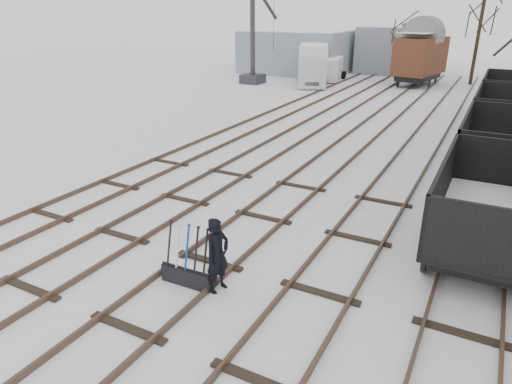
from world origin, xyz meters
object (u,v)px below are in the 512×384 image
ground_frame (189,272)px  worker (218,255)px  panel_van (329,69)px  freight_wagon_a (482,218)px  crane (254,56)px  lorry (313,64)px  box_van_wagon (421,55)px

ground_frame → worker: size_ratio=0.83×
worker → panel_van: size_ratio=0.37×
freight_wagon_a → crane: crane is taller
freight_wagon_a → lorry: size_ratio=0.79×
ground_frame → worker: (0.75, 0.10, 0.61)m
panel_van → box_van_wagon: bearing=-6.2°
worker → lorry: lorry is taller
ground_frame → panel_van: size_ratio=0.31×
ground_frame → crane: (-13.51, 28.34, 2.00)m
box_van_wagon → lorry: box_van_wagon is taller
lorry → ground_frame: bearing=-94.4°
worker → panel_van: (-9.01, 32.89, 0.14)m
ground_frame → crane: size_ratio=0.17×
ground_frame → worker: bearing=6.1°
freight_wagon_a → box_van_wagon: bearing=102.9°
freight_wagon_a → box_van_wagon: (-6.55, 28.71, 1.59)m
ground_frame → panel_van: 34.01m
ground_frame → lorry: size_ratio=0.20×
ground_frame → panel_van: (-8.26, 32.99, 0.75)m
ground_frame → worker: 0.97m
crane → worker: bearing=-60.8°
worker → crane: size_ratio=0.21×
freight_wagon_a → panel_van: freight_wagon_a is taller
worker → freight_wagon_a: size_ratio=0.31×
worker → lorry: bearing=29.7°
worker → crane: crane is taller
lorry → crane: crane is taller
freight_wagon_a → box_van_wagon: box_van_wagon is taller
freight_wagon_a → crane: bearing=129.8°
worker → lorry: (-9.55, 30.12, 0.77)m
worker → lorry: 31.60m
ground_frame → box_van_wagon: bearing=89.6°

